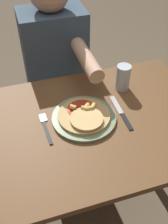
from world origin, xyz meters
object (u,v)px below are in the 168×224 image
Objects in this scene: plate at (84,118)px; person_diner at (56,66)px; pizza at (85,115)px; dining_table at (96,142)px; drinking_glass at (123,78)px; fork at (46,126)px; knife at (121,113)px.

person_diner is at bearing 90.87° from plate.
plate is at bearing 104.51° from pizza.
drinking_glass reaches higher than dining_table.
pizza is (0.00, -0.00, 0.02)m from plate.
drinking_glass reaches higher than fork.
dining_table is 3.66× the size of plate.
drinking_glass is (0.40, 0.14, 0.06)m from fork.
plate is (-0.05, 0.03, 0.15)m from dining_table.
dining_table is at bearing -7.63° from fork.
fork is (-0.16, 0.01, -0.02)m from pizza.
fork is 1.43× the size of drinking_glass.
dining_table is at bearing -24.01° from pizza.
plate is 0.28m from drinking_glass.
dining_table is 0.18m from knife.
plate reaches higher than fork.
pizza reaches higher than knife.
fork is 0.80× the size of knife.
dining_table is 5.61× the size of fork.
plate is at bearing 175.00° from knife.
knife is (0.16, -0.01, -0.02)m from pizza.
drinking_glass is (0.23, 0.15, 0.04)m from pizza.
pizza is 1.78× the size of drinking_glass.
dining_table is 0.32m from drinking_glass.
fork and knife have the same top height.
person_diner reaches higher than fork.
person_diner reaches higher than pizza.
pizza reaches higher than fork.
knife is at bearing 5.35° from dining_table.
knife reaches higher than dining_table.
fork reaches higher than dining_table.
fork is at bearing -107.27° from person_diner.
person_diner is at bearing 90.98° from pizza.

